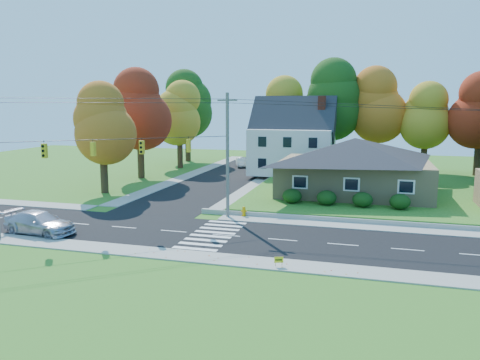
# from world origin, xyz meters

# --- Properties ---
(ground) EXTENTS (120.00, 120.00, 0.00)m
(ground) POSITION_xyz_m (0.00, 0.00, 0.00)
(ground) COLOR #3D7923
(road_main) EXTENTS (90.00, 8.00, 0.02)m
(road_main) POSITION_xyz_m (0.00, 0.00, 0.01)
(road_main) COLOR black
(road_main) RESTS_ON ground
(road_cross) EXTENTS (8.00, 44.00, 0.02)m
(road_cross) POSITION_xyz_m (-8.00, 26.00, 0.01)
(road_cross) COLOR black
(road_cross) RESTS_ON ground
(sidewalk_north) EXTENTS (90.00, 2.00, 0.08)m
(sidewalk_north) POSITION_xyz_m (0.00, 5.00, 0.04)
(sidewalk_north) COLOR #9C9A90
(sidewalk_north) RESTS_ON ground
(sidewalk_south) EXTENTS (90.00, 2.00, 0.08)m
(sidewalk_south) POSITION_xyz_m (0.00, -5.00, 0.04)
(sidewalk_south) COLOR #9C9A90
(sidewalk_south) RESTS_ON ground
(lawn) EXTENTS (30.00, 30.00, 0.50)m
(lawn) POSITION_xyz_m (13.00, 21.00, 0.25)
(lawn) COLOR #3D7923
(lawn) RESTS_ON ground
(ranch_house) EXTENTS (14.60, 10.60, 5.40)m
(ranch_house) POSITION_xyz_m (8.00, 16.00, 3.27)
(ranch_house) COLOR tan
(ranch_house) RESTS_ON lawn
(colonial_house) EXTENTS (10.40, 8.40, 9.60)m
(colonial_house) POSITION_xyz_m (0.04, 28.00, 4.58)
(colonial_house) COLOR silver
(colonial_house) RESTS_ON lawn
(hedge_row) EXTENTS (10.70, 1.70, 1.27)m
(hedge_row) POSITION_xyz_m (7.50, 9.80, 1.14)
(hedge_row) COLOR #163A10
(hedge_row) RESTS_ON lawn
(traffic_infrastructure) EXTENTS (38.10, 10.66, 10.00)m
(traffic_infrastructure) POSITION_xyz_m (-0.15, 1.35, 5.15)
(traffic_infrastructure) COLOR #666059
(traffic_infrastructure) RESTS_ON ground
(tree_lot_0) EXTENTS (6.72, 6.72, 12.51)m
(tree_lot_0) POSITION_xyz_m (-2.00, 34.00, 8.31)
(tree_lot_0) COLOR #3F2A19
(tree_lot_0) RESTS_ON lawn
(tree_lot_1) EXTENTS (7.84, 7.84, 14.60)m
(tree_lot_1) POSITION_xyz_m (4.00, 33.00, 9.61)
(tree_lot_1) COLOR #3F2A19
(tree_lot_1) RESTS_ON lawn
(tree_lot_2) EXTENTS (7.28, 7.28, 13.56)m
(tree_lot_2) POSITION_xyz_m (10.00, 34.00, 8.96)
(tree_lot_2) COLOR #3F2A19
(tree_lot_2) RESTS_ON lawn
(tree_lot_3) EXTENTS (6.16, 6.16, 11.47)m
(tree_lot_3) POSITION_xyz_m (16.00, 33.00, 7.65)
(tree_lot_3) COLOR #3F2A19
(tree_lot_3) RESTS_ON lawn
(tree_west_0) EXTENTS (6.16, 6.16, 11.47)m
(tree_west_0) POSITION_xyz_m (-17.00, 12.00, 7.15)
(tree_west_0) COLOR #3F2A19
(tree_west_0) RESTS_ON ground
(tree_west_1) EXTENTS (7.28, 7.28, 13.56)m
(tree_west_1) POSITION_xyz_m (-18.00, 22.00, 8.46)
(tree_west_1) COLOR #3F2A19
(tree_west_1) RESTS_ON ground
(tree_west_2) EXTENTS (6.72, 6.72, 12.51)m
(tree_west_2) POSITION_xyz_m (-17.00, 32.00, 7.81)
(tree_west_2) COLOR #3F2A19
(tree_west_2) RESTS_ON ground
(tree_west_3) EXTENTS (7.84, 7.84, 14.60)m
(tree_west_3) POSITION_xyz_m (-19.00, 40.00, 9.11)
(tree_west_3) COLOR #3F2A19
(tree_west_3) RESTS_ON ground
(silver_sedan) EXTENTS (5.65, 2.83, 1.58)m
(silver_sedan) POSITION_xyz_m (-12.86, -3.13, 0.81)
(silver_sedan) COLOR #B2AFBF
(silver_sedan) RESTS_ON road_main
(white_car) EXTENTS (2.60, 4.08, 1.27)m
(white_car) POSITION_xyz_m (-8.80, 35.47, 0.65)
(white_car) COLOR silver
(white_car) RESTS_ON road_cross
(fire_hydrant) EXTENTS (0.51, 0.39, 0.88)m
(fire_hydrant) POSITION_xyz_m (-0.26, 5.65, 0.42)
(fire_hydrant) COLOR #D49205
(fire_hydrant) RESTS_ON ground
(yard_sign) EXTENTS (0.50, 0.19, 0.64)m
(yard_sign) POSITION_xyz_m (4.79, -5.44, 0.46)
(yard_sign) COLOR black
(yard_sign) RESTS_ON ground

